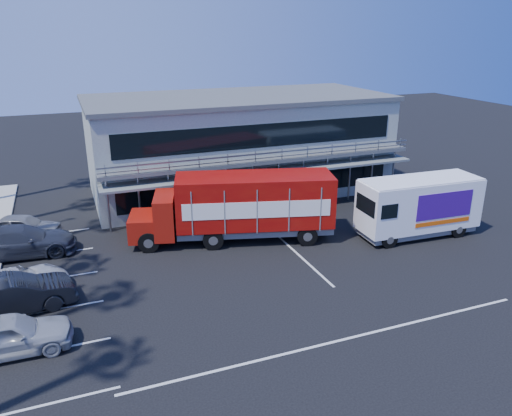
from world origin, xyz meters
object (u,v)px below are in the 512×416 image
object	(u,v)px
parked_car_b	(13,295)
parked_car_a	(8,335)
white_van	(419,206)
red_truck	(241,205)

from	to	relation	value
parked_car_b	parked_car_a	bearing A→B (deg)	169.96
parked_car_a	parked_car_b	bearing A→B (deg)	1.18
white_van	parked_car_a	world-z (taller)	white_van
red_truck	parked_car_b	world-z (taller)	red_truck
red_truck	parked_car_a	size ratio (longest dim) A/B	2.56
parked_car_b	white_van	bearing A→B (deg)	-98.00
red_truck	parked_car_a	bearing A→B (deg)	-134.06
white_van	parked_car_a	distance (m)	22.87
parked_car_a	parked_car_b	world-z (taller)	parked_car_b
white_van	parked_car_b	xyz separation A→B (m)	(-22.49, -0.80, -1.06)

